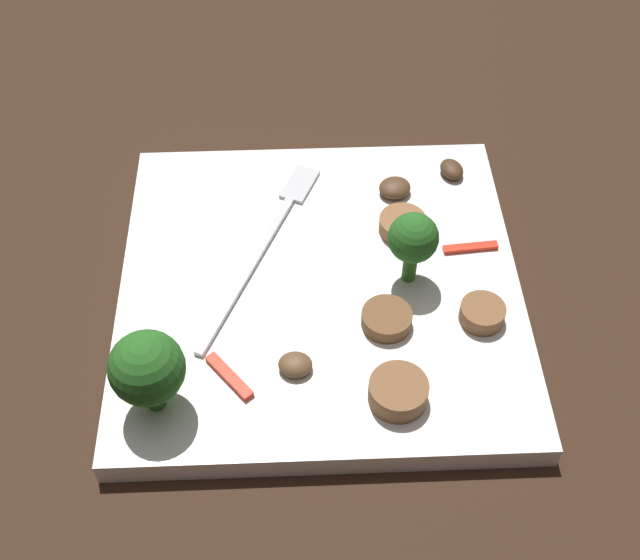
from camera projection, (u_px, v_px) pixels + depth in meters
ground_plane at (320, 297)px, 0.55m from camera, size 1.40×1.40×0.00m
plate at (320, 288)px, 0.55m from camera, size 0.26×0.26×0.02m
fork at (267, 239)px, 0.56m from camera, size 0.17×0.08×0.00m
broccoli_floret_0 at (147, 369)px, 0.45m from camera, size 0.04×0.04×0.06m
broccoli_floret_1 at (413, 237)px, 0.52m from camera, size 0.03×0.03×0.05m
sausage_slice_0 at (403, 225)px, 0.56m from camera, size 0.04×0.04×0.01m
sausage_slice_1 at (387, 319)px, 0.51m from camera, size 0.04×0.04×0.01m
sausage_slice_2 at (398, 392)px, 0.48m from camera, size 0.05×0.05×0.01m
sausage_slice_3 at (482, 313)px, 0.51m from camera, size 0.04×0.04×0.01m
mushroom_0 at (452, 169)px, 0.60m from camera, size 0.02×0.02×0.01m
mushroom_1 at (295, 364)px, 0.49m from camera, size 0.02×0.02×0.01m
mushroom_2 at (395, 188)px, 0.59m from camera, size 0.03×0.03×0.01m
pepper_strip_0 at (470, 247)px, 0.56m from camera, size 0.01×0.04×0.00m
pepper_strip_1 at (229, 376)px, 0.49m from camera, size 0.03×0.03×0.00m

